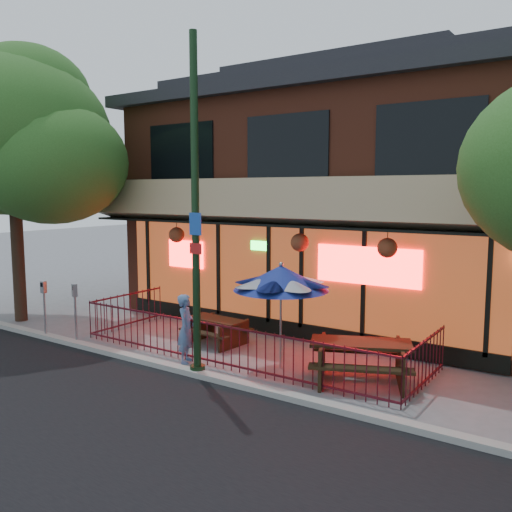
{
  "coord_description": "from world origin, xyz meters",
  "views": [
    {
      "loc": [
        7.26,
        -8.85,
        3.87
      ],
      "look_at": [
        -0.14,
        2.0,
        2.28
      ],
      "focal_mm": 38.0,
      "sensor_mm": 36.0,
      "label": 1
    }
  ],
  "objects_px": {
    "patio_umbrella": "(281,278)",
    "street_tree_left": "(15,127)",
    "picnic_table_right": "(361,356)",
    "pedestrian": "(186,328)",
    "street_light": "(196,226)",
    "parking_meter_far": "(44,300)",
    "parking_meter_near": "(75,304)",
    "picnic_table_left": "(216,327)"
  },
  "relations": [
    {
      "from": "street_light",
      "to": "picnic_table_left",
      "type": "bearing_deg",
      "value": 118.58
    },
    {
      "from": "picnic_table_right",
      "to": "pedestrian",
      "type": "relative_size",
      "value": 1.57
    },
    {
      "from": "street_light",
      "to": "picnic_table_left",
      "type": "xyz_separation_m",
      "value": [
        -1.12,
        2.05,
        -2.72
      ]
    },
    {
      "from": "street_light",
      "to": "picnic_table_left",
      "type": "relative_size",
      "value": 4.32
    },
    {
      "from": "patio_umbrella",
      "to": "parking_meter_near",
      "type": "xyz_separation_m",
      "value": [
        -5.24,
        -1.33,
        -0.96
      ]
    },
    {
      "from": "pedestrian",
      "to": "picnic_table_right",
      "type": "bearing_deg",
      "value": -99.93
    },
    {
      "from": "street_light",
      "to": "street_tree_left",
      "type": "bearing_deg",
      "value": 173.96
    },
    {
      "from": "street_light",
      "to": "street_tree_left",
      "type": "distance_m",
      "value": 7.91
    },
    {
      "from": "picnic_table_left",
      "to": "patio_umbrella",
      "type": "bearing_deg",
      "value": -17.06
    },
    {
      "from": "street_light",
      "to": "picnic_table_right",
      "type": "xyz_separation_m",
      "value": [
        3.04,
        1.49,
        -2.59
      ]
    },
    {
      "from": "patio_umbrella",
      "to": "pedestrian",
      "type": "bearing_deg",
      "value": -157.5
    },
    {
      "from": "street_tree_left",
      "to": "street_light",
      "type": "bearing_deg",
      "value": -6.04
    },
    {
      "from": "street_light",
      "to": "parking_meter_far",
      "type": "height_order",
      "value": "street_light"
    },
    {
      "from": "picnic_table_right",
      "to": "patio_umbrella",
      "type": "height_order",
      "value": "patio_umbrella"
    },
    {
      "from": "street_light",
      "to": "pedestrian",
      "type": "bearing_deg",
      "value": 146.2
    },
    {
      "from": "pedestrian",
      "to": "parking_meter_near",
      "type": "height_order",
      "value": "pedestrian"
    },
    {
      "from": "street_light",
      "to": "pedestrian",
      "type": "relative_size",
      "value": 4.49
    },
    {
      "from": "street_light",
      "to": "patio_umbrella",
      "type": "height_order",
      "value": "street_light"
    },
    {
      "from": "street_tree_left",
      "to": "pedestrian",
      "type": "bearing_deg",
      "value": -2.44
    },
    {
      "from": "street_tree_left",
      "to": "parking_meter_near",
      "type": "distance_m",
      "value": 5.82
    },
    {
      "from": "patio_umbrella",
      "to": "parking_meter_near",
      "type": "distance_m",
      "value": 5.49
    },
    {
      "from": "patio_umbrella",
      "to": "picnic_table_right",
      "type": "bearing_deg",
      "value": 5.11
    },
    {
      "from": "picnic_table_left",
      "to": "patio_umbrella",
      "type": "distance_m",
      "value": 2.93
    },
    {
      "from": "picnic_table_left",
      "to": "parking_meter_near",
      "type": "distance_m",
      "value": 3.59
    },
    {
      "from": "picnic_table_right",
      "to": "parking_meter_far",
      "type": "distance_m",
      "value": 8.36
    },
    {
      "from": "picnic_table_left",
      "to": "parking_meter_near",
      "type": "bearing_deg",
      "value": -144.61
    },
    {
      "from": "picnic_table_left",
      "to": "parking_meter_near",
      "type": "xyz_separation_m",
      "value": [
        -2.88,
        -2.05,
        0.62
      ]
    },
    {
      "from": "patio_umbrella",
      "to": "street_tree_left",
      "type": "bearing_deg",
      "value": -176.45
    },
    {
      "from": "picnic_table_right",
      "to": "pedestrian",
      "type": "bearing_deg",
      "value": -165.42
    },
    {
      "from": "street_light",
      "to": "street_tree_left",
      "type": "xyz_separation_m",
      "value": [
        -7.46,
        0.79,
        2.52
      ]
    },
    {
      "from": "street_tree_left",
      "to": "parking_meter_far",
      "type": "bearing_deg",
      "value": -20.69
    },
    {
      "from": "patio_umbrella",
      "to": "parking_meter_far",
      "type": "height_order",
      "value": "patio_umbrella"
    },
    {
      "from": "street_light",
      "to": "patio_umbrella",
      "type": "relative_size",
      "value": 2.98
    },
    {
      "from": "picnic_table_right",
      "to": "parking_meter_far",
      "type": "height_order",
      "value": "parking_meter_far"
    },
    {
      "from": "picnic_table_left",
      "to": "parking_meter_far",
      "type": "height_order",
      "value": "parking_meter_far"
    },
    {
      "from": "street_light",
      "to": "parking_meter_near",
      "type": "distance_m",
      "value": 4.52
    },
    {
      "from": "picnic_table_right",
      "to": "street_tree_left",
      "type": "bearing_deg",
      "value": -176.19
    },
    {
      "from": "street_tree_left",
      "to": "picnic_table_left",
      "type": "height_order",
      "value": "street_tree_left"
    },
    {
      "from": "parking_meter_far",
      "to": "street_light",
      "type": "bearing_deg",
      "value": 0.86
    },
    {
      "from": "parking_meter_far",
      "to": "picnic_table_left",
      "type": "bearing_deg",
      "value": 27.74
    },
    {
      "from": "picnic_table_right",
      "to": "parking_meter_near",
      "type": "xyz_separation_m",
      "value": [
        -7.04,
        -1.49,
        0.49
      ]
    },
    {
      "from": "picnic_table_right",
      "to": "parking_meter_far",
      "type": "bearing_deg",
      "value": -169.19
    }
  ]
}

